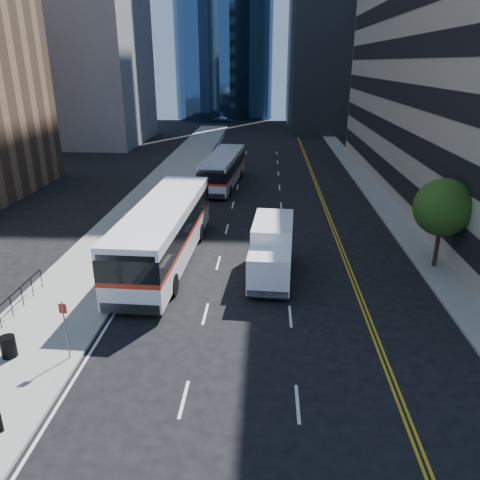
{
  "coord_description": "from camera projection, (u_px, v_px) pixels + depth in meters",
  "views": [
    {
      "loc": [
        -0.74,
        -17.27,
        11.14
      ],
      "look_at": [
        -2.01,
        4.55,
        2.8
      ],
      "focal_mm": 35.0,
      "sensor_mm": 36.0,
      "label": 1
    }
  ],
  "objects": [
    {
      "name": "sidewalk_east",
      "position": [
        373.0,
        191.0,
        42.84
      ],
      "size": [
        2.0,
        90.0,
        0.15
      ],
      "primitive_type": "cube",
      "color": "gray",
      "rests_on": "ground"
    },
    {
      "name": "sidewalk_west",
      "position": [
        163.0,
        188.0,
        43.9
      ],
      "size": [
        5.0,
        90.0,
        0.15
      ],
      "primitive_type": "cube",
      "color": "gray",
      "rests_on": "ground"
    },
    {
      "name": "trash_can",
      "position": [
        8.0,
        347.0,
        18.5
      ],
      "size": [
        0.77,
        0.77,
        0.89
      ],
      "primitive_type": "cylinder",
      "rotation": [
        0.0,
        0.0,
        -0.38
      ],
      "color": "black",
      "rests_on": "sidewalk_west"
    },
    {
      "name": "bus_rear",
      "position": [
        223.0,
        169.0,
        44.46
      ],
      "size": [
        3.52,
        11.85,
        3.01
      ],
      "rotation": [
        0.0,
        0.0,
        -0.08
      ],
      "color": "silver",
      "rests_on": "ground"
    },
    {
      "name": "street_tree",
      "position": [
        443.0,
        208.0,
        25.71
      ],
      "size": [
        3.2,
        3.2,
        5.1
      ],
      "color": "#332114",
      "rests_on": "sidewalk_east"
    },
    {
      "name": "ground",
      "position": [
        281.0,
        340.0,
        20.04
      ],
      "size": [
        160.0,
        160.0,
        0.0
      ],
      "primitive_type": "plane",
      "color": "black",
      "rests_on": "ground"
    },
    {
      "name": "bus_front",
      "position": [
        165.0,
        231.0,
        27.17
      ],
      "size": [
        3.48,
        13.9,
        3.56
      ],
      "rotation": [
        0.0,
        0.0,
        -0.03
      ],
      "color": "white",
      "rests_on": "ground"
    },
    {
      "name": "midrise_west",
      "position": [
        70.0,
        12.0,
        63.82
      ],
      "size": [
        18.0,
        18.0,
        35.0
      ],
      "primitive_type": "cube",
      "color": "gray",
      "rests_on": "ground"
    },
    {
      "name": "box_truck",
      "position": [
        272.0,
        250.0,
        25.45
      ],
      "size": [
        2.54,
        6.37,
        2.99
      ],
      "rotation": [
        0.0,
        0.0,
        -0.06
      ],
      "color": "white",
      "rests_on": "ground"
    }
  ]
}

